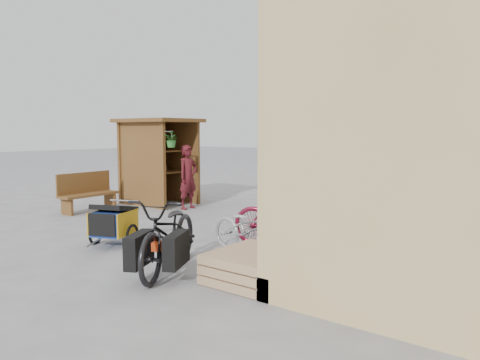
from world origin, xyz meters
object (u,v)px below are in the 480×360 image
Objects in this scene: person_kiosk at (188,177)px; shopping_carts at (428,185)px; bike_7 at (376,197)px; bench at (87,192)px; bike_0 at (251,229)px; pallet_stack at (253,266)px; bike_6 at (369,198)px; bike_4 at (343,205)px; bike_5 at (346,200)px; child_trailer at (113,221)px; kiosk at (156,149)px; bike_2 at (314,209)px; bike_3 at (315,211)px; bike_1 at (284,217)px; cargo_bike at (169,234)px.

shopping_carts is at bearing -50.34° from person_kiosk.
bike_7 is at bearing -107.17° from shopping_carts.
bike_7 is at bearing 31.31° from bench.
shopping_carts is 0.95× the size of bike_0.
person_kiosk reaches higher than bike_0.
bench reaches higher than pallet_stack.
shopping_carts is at bearing -13.77° from bike_6.
bench is 1.00× the size of shopping_carts.
shopping_carts reaches higher than pallet_stack.
bike_4 is 0.95× the size of bike_5.
shopping_carts is 8.52m from child_trailer.
kiosk reaches higher than bike_0.
bench is 1.08× the size of bike_7.
bike_7 is at bearing 20.02° from kiosk.
bench reaches higher than bike_0.
bike_5 reaches higher than bike_6.
child_trailer is 0.81× the size of bike_4.
bike_0 is 1.14× the size of bike_7.
kiosk is 1.48× the size of bike_0.
kiosk is 1.32× the size of bike_2.
bike_6 is at bearing 12.35° from bike_3.
bike_1 is (0.16, 0.76, 0.11)m from bike_0.
bike_2 is (4.11, -0.61, -0.35)m from person_kiosk.
bike_4 is (-0.07, 2.51, -0.11)m from bike_1.
bench is at bearing 130.09° from child_trailer.
bike_0 is at bearing 48.37° from cargo_bike.
person_kiosk is at bearing 62.51° from bike_0.
bike_5 is at bearing -17.41° from bike_1.
cargo_bike is (5.06, -4.28, -0.99)m from kiosk.
bike_0 is (0.39, 1.47, -0.11)m from cargo_bike.
bench is at bearing 122.77° from bike_3.
person_kiosk is 0.92× the size of bike_1.
kiosk reaches higher than child_trailer.
bike_6 is (0.05, 3.65, -0.07)m from bike_1.
shopping_carts is at bearing 90.00° from pallet_stack.
cargo_bike reaches higher than child_trailer.
bike_5 is at bearing -79.78° from person_kiosk.
child_trailer is (-3.19, -7.89, -0.16)m from shopping_carts.
child_trailer is at bearing 105.19° from bike_1.
person_kiosk reaches higher than child_trailer.
pallet_stack is 0.71× the size of bike_4.
bike_4 is at bearing 4.72° from kiosk.
bike_5 is at bearing 158.53° from bike_7.
bike_2 is 1.07× the size of bike_5.
bike_7 is at bearing 13.57° from bike_3.
kiosk is at bearing 101.52° from bike_2.
kiosk reaches higher than bike_4.
kiosk reaches higher than bike_5.
bike_7 is at bearing 5.58° from bike_5.
bike_3 is (-0.87, -4.64, -0.17)m from shopping_carts.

